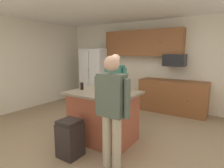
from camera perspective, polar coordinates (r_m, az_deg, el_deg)
The scene contains 17 objects.
floor at distance 3.80m, azimuth -2.65°, elevation -16.52°, with size 7.04×7.04×0.00m, color #937A5B.
back_wall at distance 5.93m, azimuth 13.23°, elevation 5.73°, with size 6.40×0.10×2.60m, color beige.
side_wall_left at distance 5.90m, azimuth -29.07°, elevation 4.76°, with size 0.10×5.60×2.60m, color beige.
cabinet_run_upper at distance 5.89m, azimuth 9.05°, elevation 11.92°, with size 2.40×0.38×0.75m.
cabinet_run_lower at distance 5.57m, azimuth 17.60°, elevation -3.55°, with size 1.80×0.63×0.90m.
refrigerator at distance 6.57m, azimuth -4.86°, elevation 2.67°, with size 0.86×0.76×1.77m.
microwave_over_range at distance 5.46m, azimuth 18.19°, elevation 6.77°, with size 0.56×0.40×0.32m, color black.
kitchen_island at distance 3.64m, azimuth -2.60°, elevation -9.57°, with size 1.25×0.94×0.95m.
person_guest_right at distance 2.67m, azimuth -0.09°, elevation -6.52°, with size 0.57×0.22×1.62m.
person_guest_left at distance 4.30m, azimuth 1.01°, elevation -0.34°, with size 0.57×0.22×1.62m.
tumbler_amber at distance 3.76m, azimuth -8.98°, elevation -0.59°, with size 0.06×0.06×0.14m.
glass_dark_ale at distance 3.84m, azimuth -3.05°, elevation -0.39°, with size 0.06×0.06×0.13m.
glass_short_whisky at distance 3.42m, azimuth -0.35°, elevation -1.31°, with size 0.07×0.07×0.16m.
mug_ceramic_white at distance 3.81m, azimuth -1.18°, elevation -0.64°, with size 0.12×0.08×0.10m.
glass_pilsner at distance 3.43m, azimuth -3.40°, elevation -1.58°, with size 0.07×0.07×0.13m.
glass_stout_tall at distance 3.60m, azimuth -3.71°, elevation -1.04°, with size 0.06×0.06×0.13m.
trash_bin at distance 3.25m, azimuth -12.40°, elevation -15.57°, with size 0.34×0.34×0.61m.
Camera 1 is at (1.99, -2.77, 1.67)m, focal length 30.65 mm.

